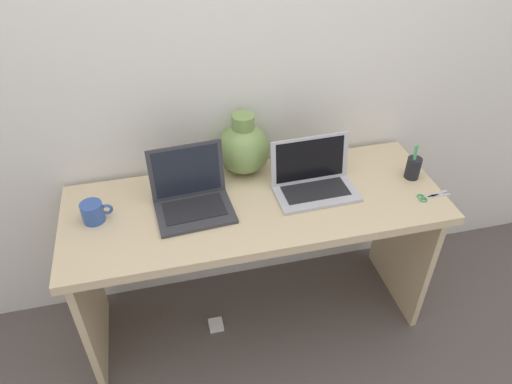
{
  "coord_description": "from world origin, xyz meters",
  "views": [
    {
      "loc": [
        -0.36,
        -1.49,
        2.0
      ],
      "look_at": [
        0.0,
        0.0,
        0.81
      ],
      "focal_mm": 33.18,
      "sensor_mm": 36.0,
      "label": 1
    }
  ],
  "objects": [
    {
      "name": "green_vase",
      "position": [
        0.0,
        0.24,
        0.88
      ],
      "size": [
        0.23,
        0.23,
        0.28
      ],
      "color": "#75934C",
      "rests_on": "desk"
    },
    {
      "name": "laptop_left",
      "position": [
        -0.26,
        0.04,
        0.82
      ],
      "size": [
        0.32,
        0.27,
        0.25
      ],
      "color": "#333338",
      "rests_on": "desk"
    },
    {
      "name": "pen_cup",
      "position": [
        0.71,
        0.01,
        0.81
      ],
      "size": [
        0.06,
        0.06,
        0.18
      ],
      "color": "black",
      "rests_on": "desk"
    },
    {
      "name": "scissors",
      "position": [
        0.71,
        -0.14,
        0.76
      ],
      "size": [
        0.15,
        0.05,
        0.01
      ],
      "color": "#B7B7BC",
      "rests_on": "desk"
    },
    {
      "name": "power_brick",
      "position": [
        -0.21,
        -0.02,
        0.01
      ],
      "size": [
        0.07,
        0.07,
        0.03
      ],
      "primitive_type": "cube",
      "color": "white",
      "rests_on": "ground"
    },
    {
      "name": "coffee_mug",
      "position": [
        -0.65,
        0.03,
        0.8
      ],
      "size": [
        0.12,
        0.09,
        0.08
      ],
      "color": "#335199",
      "rests_on": "desk"
    },
    {
      "name": "desk",
      "position": [
        0.0,
        0.0,
        0.6
      ],
      "size": [
        1.59,
        0.59,
        0.76
      ],
      "color": "#D1B78C",
      "rests_on": "ground"
    },
    {
      "name": "laptop_right",
      "position": [
        0.26,
        0.04,
        0.81
      ],
      "size": [
        0.35,
        0.23,
        0.22
      ],
      "color": "#B2B2B7",
      "rests_on": "desk"
    },
    {
      "name": "back_wall",
      "position": [
        0.0,
        0.34,
        1.2
      ],
      "size": [
        4.4,
        0.04,
        2.4
      ],
      "primitive_type": "cube",
      "color": "silver",
      "rests_on": "ground"
    },
    {
      "name": "ground_plane",
      "position": [
        0.0,
        0.0,
        0.0
      ],
      "size": [
        6.0,
        6.0,
        0.0
      ],
      "primitive_type": "plane",
      "color": "#564C47"
    }
  ]
}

